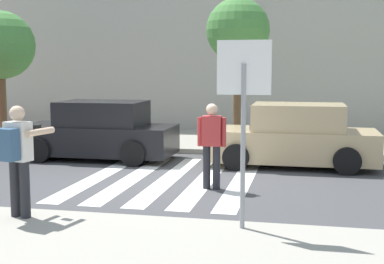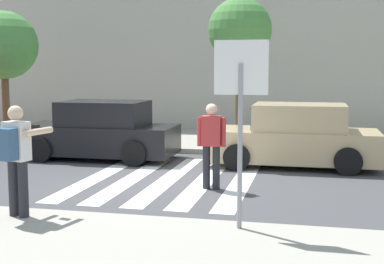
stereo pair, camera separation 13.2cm
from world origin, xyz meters
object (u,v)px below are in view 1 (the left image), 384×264
at_px(pedestrian_crossing, 212,141).
at_px(parked_car_tan, 293,137).
at_px(photographer_with_backpack, 17,151).
at_px(street_tree_west, 0,46).
at_px(stop_sign, 244,92).
at_px(parked_car_black, 99,132).
at_px(street_tree_center, 238,32).

distance_m(pedestrian_crossing, parked_car_tan, 3.28).
relative_size(photographer_with_backpack, street_tree_west, 0.42).
height_order(stop_sign, parked_car_black, stop_sign).
bearing_deg(parked_car_black, street_tree_west, 150.37).
bearing_deg(parked_car_tan, parked_car_black, 180.00).
xyz_separation_m(stop_sign, parked_car_black, (-4.52, 5.82, -1.37)).
bearing_deg(photographer_with_backpack, parked_car_black, 100.34).
bearing_deg(street_tree_center, street_tree_west, 179.72).
height_order(pedestrian_crossing, parked_car_tan, pedestrian_crossing).
bearing_deg(parked_car_black, pedestrian_crossing, -39.01).
bearing_deg(stop_sign, street_tree_west, 136.87).
bearing_deg(street_tree_center, parked_car_tan, -54.67).
bearing_deg(photographer_with_backpack, street_tree_center, 74.77).
distance_m(stop_sign, parked_car_black, 7.49).
relative_size(pedestrian_crossing, parked_car_black, 0.42).
height_order(stop_sign, parked_car_tan, stop_sign).
height_order(photographer_with_backpack, parked_car_black, photographer_with_backpack).
height_order(parked_car_tan, street_tree_center, street_tree_center).
bearing_deg(parked_car_tan, street_tree_west, 165.39).
bearing_deg(street_tree_west, photographer_with_backpack, -57.40).
relative_size(photographer_with_backpack, parked_car_tan, 0.42).
height_order(street_tree_west, street_tree_center, street_tree_center).
height_order(parked_car_tan, street_tree_west, street_tree_west).
bearing_deg(parked_car_black, parked_car_tan, 0.00).
bearing_deg(photographer_with_backpack, street_tree_west, 122.60).
relative_size(pedestrian_crossing, parked_car_tan, 0.42).
relative_size(pedestrian_crossing, street_tree_west, 0.42).
xyz_separation_m(pedestrian_crossing, parked_car_tan, (1.55, 2.88, -0.25)).
xyz_separation_m(parked_car_tan, street_tree_west, (-9.41, 2.45, 2.41)).
height_order(pedestrian_crossing, street_tree_center, street_tree_center).
bearing_deg(street_tree_west, stop_sign, -43.13).
bearing_deg(street_tree_west, street_tree_center, -0.28).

